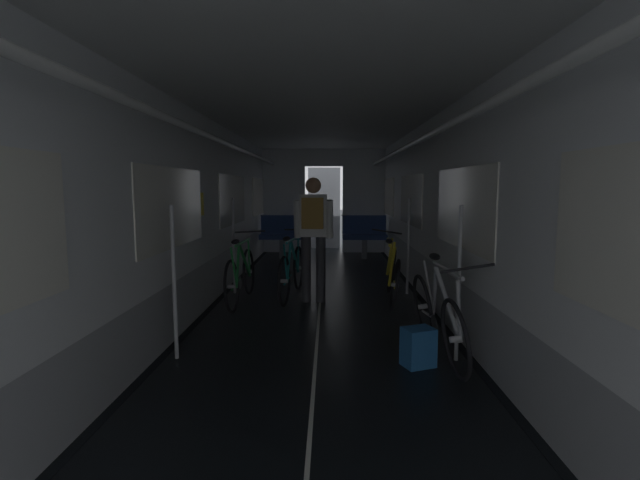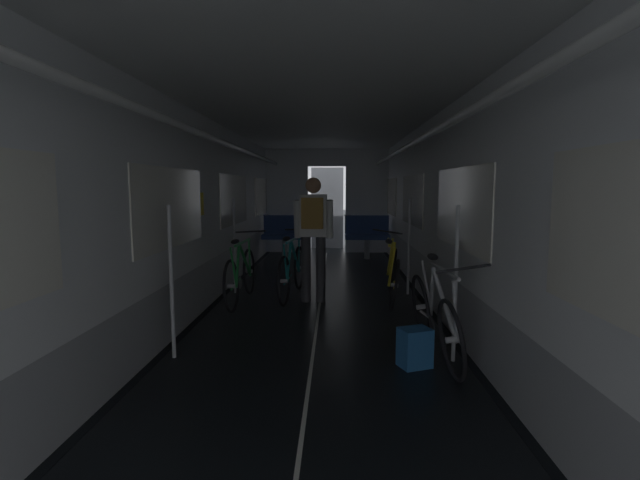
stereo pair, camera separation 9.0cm
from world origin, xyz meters
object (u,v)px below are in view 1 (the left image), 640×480
(bench_seat_far_right, at_px, (364,233))
(bicycle_yellow, at_px, (393,274))
(person_cyclist_aisle, at_px, (313,228))
(bicycle_teal_in_aisle, at_px, (292,271))
(bench_seat_far_left, at_px, (282,233))
(bicycle_silver, at_px, (438,315))
(bicycle_green, at_px, (241,275))
(backpack_on_floor, at_px, (418,347))

(bench_seat_far_right, distance_m, bicycle_yellow, 3.82)
(person_cyclist_aisle, height_order, bicycle_teal_in_aisle, person_cyclist_aisle)
(bench_seat_far_left, height_order, bicycle_teal_in_aisle, bench_seat_far_left)
(person_cyclist_aisle, bearing_deg, bicycle_teal_in_aisle, 139.64)
(bench_seat_far_left, height_order, bicycle_yellow, bicycle_yellow)
(bench_seat_far_left, bearing_deg, bicycle_yellow, -63.55)
(bicycle_silver, distance_m, bicycle_green, 2.90)
(backpack_on_floor, bearing_deg, bench_seat_far_left, 106.42)
(bench_seat_far_left, xyz_separation_m, bicycle_teal_in_aisle, (0.50, -3.62, -0.18))
(bench_seat_far_left, xyz_separation_m, person_cyclist_aisle, (0.81, -3.88, 0.45))
(bench_seat_far_left, distance_m, bicycle_yellow, 4.26)
(bicycle_silver, relative_size, bicycle_teal_in_aisle, 1.01)
(bicycle_green, height_order, bicycle_teal_in_aisle, bicycle_green)
(bicycle_silver, bearing_deg, person_cyclist_aisle, 121.58)
(bicycle_green, bearing_deg, bicycle_yellow, 3.75)
(bench_seat_far_right, xyz_separation_m, backpack_on_floor, (0.00, -6.12, -0.40))
(bench_seat_far_left, relative_size, bicycle_green, 0.58)
(bench_seat_far_left, relative_size, bench_seat_far_right, 1.00)
(bench_seat_far_left, height_order, bench_seat_far_right, same)
(person_cyclist_aisle, xyz_separation_m, backpack_on_floor, (0.99, -2.23, -0.85))
(bicycle_silver, xyz_separation_m, bicycle_teal_in_aisle, (-1.53, 2.24, 0.00))
(person_cyclist_aisle, bearing_deg, bicycle_yellow, 3.76)
(bench_seat_far_right, distance_m, backpack_on_floor, 6.13)
(bicycle_yellow, height_order, backpack_on_floor, bicycle_yellow)
(bicycle_silver, height_order, backpack_on_floor, bicycle_silver)
(bench_seat_far_left, xyz_separation_m, bench_seat_far_right, (1.80, 0.00, 0.00))
(bicycle_green, bearing_deg, person_cyclist_aisle, 3.73)
(bicycle_green, distance_m, backpack_on_floor, 2.93)
(bicycle_green, height_order, person_cyclist_aisle, person_cyclist_aisle)
(bench_seat_far_left, relative_size, person_cyclist_aisle, 0.58)
(bicycle_teal_in_aisle, bearing_deg, bicycle_silver, -55.72)
(bench_seat_far_left, distance_m, bicycle_green, 3.95)
(bench_seat_far_left, height_order, person_cyclist_aisle, person_cyclist_aisle)
(bench_seat_far_right, xyz_separation_m, bicycle_silver, (0.23, -5.86, -0.19))
(bench_seat_far_left, bearing_deg, backpack_on_floor, -73.58)
(bench_seat_far_right, distance_m, bicycle_green, 4.41)
(bicycle_silver, xyz_separation_m, backpack_on_floor, (-0.22, -0.26, -0.21))
(bench_seat_far_right, height_order, person_cyclist_aisle, person_cyclist_aisle)
(bench_seat_far_right, relative_size, person_cyclist_aisle, 0.58)
(bicycle_teal_in_aisle, bearing_deg, bicycle_green, -153.37)
(bicycle_silver, relative_size, backpack_on_floor, 4.98)
(bench_seat_far_left, bearing_deg, bicycle_green, -92.33)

